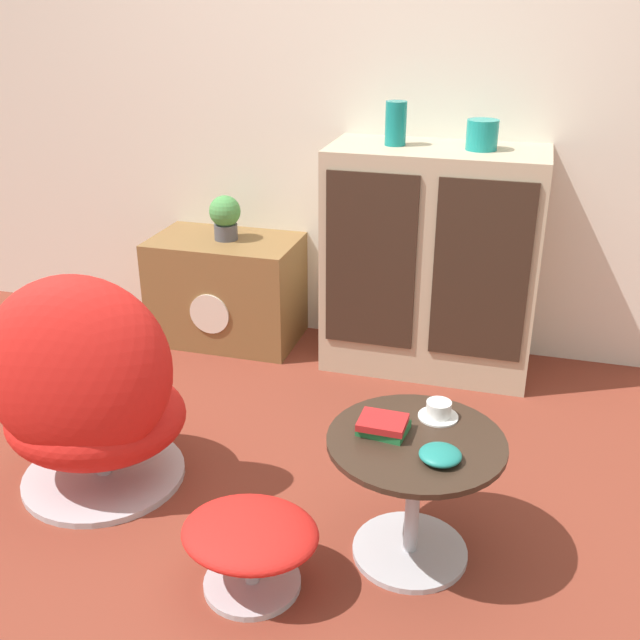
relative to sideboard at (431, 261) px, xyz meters
The scene contains 13 objects.
ground_plane 1.55m from the sideboard, 101.99° to the right, with size 12.00×12.00×0.00m, color brown.
wall_back 0.89m from the sideboard, 140.00° to the left, with size 6.40×0.06×2.60m.
sideboard is the anchor object (origin of this frame).
tv_console 1.03m from the sideboard, behind, with size 0.71×0.44×0.52m.
egg_chair 1.62m from the sideboard, 126.91° to the right, with size 0.75×0.71×0.84m.
ottoman 1.65m from the sideboard, 99.80° to the right, with size 0.40×0.34×0.24m.
coffee_table 1.35m from the sideboard, 83.43° to the right, with size 0.53×0.53×0.42m.
vase_leftmost 0.63m from the sideboard, behind, with size 0.09×0.09×0.18m.
vase_inner_left 0.59m from the sideboard, ahead, with size 0.13×0.13×0.12m.
potted_plant 1.00m from the sideboard, behind, with size 0.15×0.15×0.21m.
teacup 1.20m from the sideboard, 80.58° to the right, with size 0.12×0.12×0.05m.
book_stack 1.32m from the sideboard, 87.81° to the right, with size 0.15×0.13×0.05m.
bowl 1.43m from the sideboard, 80.65° to the right, with size 0.12×0.12×0.04m.
Camera 1 is at (0.70, -1.75, 1.63)m, focal length 42.00 mm.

